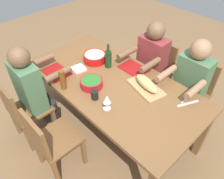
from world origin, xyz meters
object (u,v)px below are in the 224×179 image
chair_far_right (193,89)px  serving_bowl_pasta (95,57)px  diner_far_right (189,82)px  cutting_board (146,88)px  chair_far_center (156,70)px  wine_bottle (108,59)px  dining_table (112,87)px  cup_near_center (95,95)px  bread_loaf (146,83)px  diner_near_left (33,87)px  wine_glass (107,100)px  diner_far_center (150,62)px  chair_near_left (23,110)px  beer_bottle (63,80)px  napkin_stack (79,69)px  serving_bowl_greens (91,83)px  chair_near_center (49,140)px

chair_far_right → serving_bowl_pasta: (-0.97, -0.70, 0.31)m
diner_far_right → cutting_board: size_ratio=3.00×
chair_far_center → wine_bottle: (-0.23, -0.66, 0.37)m
dining_table → cup_near_center: (0.07, -0.30, 0.12)m
dining_table → bread_loaf: bearing=29.6°
diner_near_left → wine_glass: size_ratio=7.23×
diner_far_center → wine_bottle: (-0.23, -0.48, 0.15)m
diner_far_right → diner_near_left: (-1.10, -1.27, 0.00)m
chair_near_left → beer_bottle: beer_bottle is taller
diner_far_center → serving_bowl_pasta: bearing=-129.3°
dining_table → cup_near_center: 0.33m
chair_far_right → cup_near_center: bearing=-113.2°
dining_table → bread_loaf: (0.32, 0.18, 0.14)m
chair_far_right → bread_loaf: 0.75m
chair_far_right → beer_bottle: size_ratio=3.86×
serving_bowl_pasta → wine_glass: size_ratio=1.59×
diner_far_right → bread_loaf: (-0.23, -0.46, 0.11)m
chair_far_right → napkin_stack: size_ratio=6.07×
serving_bowl_greens → dining_table: bearing=64.8°
dining_table → cup_near_center: bearing=-76.5°
diner_far_right → chair_near_left: size_ratio=1.41×
chair_near_center → napkin_stack: bearing=121.0°
serving_bowl_pasta → beer_bottle: bearing=-73.7°
dining_table → diner_far_center: size_ratio=1.67×
chair_near_center → serving_bowl_pasta: bearing=114.3°
diner_far_right → diner_near_left: same height
chair_near_left → beer_bottle: size_ratio=3.86×
diner_far_center → cutting_board: bearing=-55.3°
diner_far_center → wine_glass: size_ratio=7.23×
beer_bottle → diner_near_left: bearing=-144.0°
beer_bottle → chair_far_center: bearing=78.1°
cutting_board → bread_loaf: (0.00, 0.00, 0.06)m
diner_near_left → serving_bowl_pasta: 0.77m
chair_near_left → chair_far_center: size_ratio=1.00×
dining_table → wine_bottle: bearing=145.3°
chair_near_left → cutting_board: chair_near_left is taller
chair_far_right → diner_near_left: 1.84m
diner_near_left → napkin_stack: bearing=75.7°
serving_bowl_pasta → serving_bowl_greens: (0.33, -0.32, -0.01)m
chair_near_left → serving_bowl_greens: chair_near_left is taller
diner_far_center → cutting_board: size_ratio=3.00×
chair_far_right → dining_table: bearing=-123.8°
diner_far_center → wine_bottle: 0.55m
serving_bowl_pasta → wine_bottle: (0.19, 0.04, 0.05)m
cutting_board → beer_bottle: bearing=-133.6°
diner_far_center → serving_bowl_greens: size_ratio=5.12×
diner_far_center → bread_loaf: 0.57m
diner_near_left → cup_near_center: size_ratio=13.13×
diner_far_right → napkin_stack: (-0.97, -0.76, 0.05)m
diner_far_center → beer_bottle: size_ratio=5.45×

